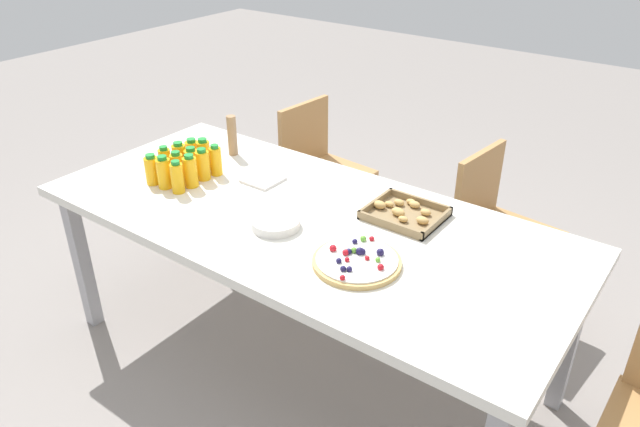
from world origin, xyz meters
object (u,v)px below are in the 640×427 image
object	(u,v)px
juice_bottle_7	(191,162)
juice_bottle_0	(152,170)
juice_bottle_8	(203,165)
chair_far_left	(319,164)
juice_bottle_2	(177,178)
juice_bottle_10	(204,155)
napkin_stack	(263,180)
fruit_pizza	(357,261)
juice_bottle_5	(190,171)
juice_bottle_11	(216,161)
snack_tray	(404,213)
juice_bottle_6	(179,158)
chair_far_right	(496,223)
juice_bottle_1	(164,173)
juice_bottle_3	(165,163)
juice_bottle_9	(192,153)
cardboard_tube	(232,135)
plate_stack	(276,223)
party_table	(303,228)
juice_bottle_4	(177,168)

from	to	relation	value
juice_bottle_7	juice_bottle_0	bearing A→B (deg)	-115.28
juice_bottle_8	chair_far_left	bearing A→B (deg)	90.71
juice_bottle_2	chair_far_left	bearing A→B (deg)	90.95
juice_bottle_10	napkin_stack	size ratio (longest dim) A/B	0.98
juice_bottle_0	fruit_pizza	xyz separation A→B (m)	(1.05, -0.00, -0.05)
juice_bottle_5	juice_bottle_8	bearing A→B (deg)	96.33
juice_bottle_11	juice_bottle_5	bearing A→B (deg)	-90.84
fruit_pizza	napkin_stack	bearing A→B (deg)	156.38
juice_bottle_5	snack_tray	bearing A→B (deg)	19.71
juice_bottle_0	snack_tray	world-z (taller)	juice_bottle_0
juice_bottle_6	juice_bottle_7	distance (m)	0.07
chair_far_right	juice_bottle_1	bearing A→B (deg)	-42.57
juice_bottle_3	juice_bottle_7	distance (m)	0.11
juice_bottle_9	cardboard_tube	distance (m)	0.21
juice_bottle_9	snack_tray	xyz separation A→B (m)	(1.02, 0.16, -0.05)
juice_bottle_6	juice_bottle_7	world-z (taller)	juice_bottle_6
juice_bottle_0	juice_bottle_7	xyz separation A→B (m)	(0.07, 0.16, -0.00)
chair_far_left	napkin_stack	world-z (taller)	chair_far_left
juice_bottle_11	fruit_pizza	xyz separation A→B (m)	(0.90, -0.23, -0.05)
napkin_stack	juice_bottle_8	bearing A→B (deg)	-147.82
juice_bottle_9	plate_stack	size ratio (longest dim) A/B	0.70
party_table	napkin_stack	distance (m)	0.36
party_table	juice_bottle_1	distance (m)	0.65
juice_bottle_7	party_table	bearing A→B (deg)	0.22
juice_bottle_0	juice_bottle_8	world-z (taller)	juice_bottle_8
juice_bottle_4	juice_bottle_8	world-z (taller)	juice_bottle_8
chair_far_right	juice_bottle_6	xyz separation A→B (m)	(-1.19, -0.84, 0.31)
plate_stack	napkin_stack	xyz separation A→B (m)	(-0.30, 0.27, -0.01)
juice_bottle_11	party_table	bearing A→B (deg)	-7.14
plate_stack	juice_bottle_3	bearing A→B (deg)	175.81
juice_bottle_10	juice_bottle_5	bearing A→B (deg)	-62.43
juice_bottle_3	juice_bottle_4	distance (m)	0.08
chair_far_right	juice_bottle_5	world-z (taller)	juice_bottle_5
chair_far_right	chair_far_left	size ratio (longest dim) A/B	1.00
juice_bottle_0	juice_bottle_4	xyz separation A→B (m)	(0.07, 0.08, 0.00)
juice_bottle_0	juice_bottle_11	xyz separation A→B (m)	(0.16, 0.23, 0.00)
plate_stack	juice_bottle_5	bearing A→B (deg)	174.24
party_table	juice_bottle_5	bearing A→B (deg)	-171.52
party_table	chair_far_left	distance (m)	1.05
chair_far_left	juice_bottle_1	size ratio (longest dim) A/B	5.71
juice_bottle_11	cardboard_tube	size ratio (longest dim) A/B	0.74
juice_bottle_3	juice_bottle_5	world-z (taller)	juice_bottle_5
cardboard_tube	juice_bottle_6	bearing A→B (deg)	-100.79
plate_stack	chair_far_right	bearing A→B (deg)	61.25
juice_bottle_8	juice_bottle_10	distance (m)	0.11
juice_bottle_2	juice_bottle_1	bearing A→B (deg)	-177.98
chair_far_left	juice_bottle_7	size ratio (longest dim) A/B	6.27
cardboard_tube	juice_bottle_10	bearing A→B (deg)	-86.58
juice_bottle_7	juice_bottle_8	distance (m)	0.07
juice_bottle_1	juice_bottle_11	xyz separation A→B (m)	(0.08, 0.22, -0.00)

